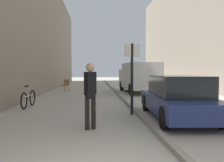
% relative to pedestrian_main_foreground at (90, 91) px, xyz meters
% --- Properties ---
extents(ground_plane, '(80.00, 80.00, 0.00)m').
position_rel_pedestrian_main_foreground_xyz_m(ground_plane, '(0.13, 8.48, -1.05)').
color(ground_plane, '#A8A093').
extents(building_facade_left, '(2.70, 40.00, 9.66)m').
position_rel_pedestrian_main_foreground_xyz_m(building_facade_left, '(-4.83, 8.48, 3.78)').
color(building_facade_left, gray).
rests_on(building_facade_left, ground_plane).
extents(kerb_strip, '(0.16, 40.00, 0.12)m').
position_rel_pedestrian_main_foreground_xyz_m(kerb_strip, '(1.71, 8.48, -0.99)').
color(kerb_strip, gray).
rests_on(kerb_strip, ground_plane).
extents(pedestrian_main_foreground, '(0.34, 0.27, 1.82)m').
position_rel_pedestrian_main_foreground_xyz_m(pedestrian_main_foreground, '(0.00, 0.00, 0.00)').
color(pedestrian_main_foreground, black).
rests_on(pedestrian_main_foreground, ground_plane).
extents(delivery_van, '(2.35, 5.12, 2.17)m').
position_rel_pedestrian_main_foreground_xyz_m(delivery_van, '(3.37, 9.89, 0.13)').
color(delivery_van, '#B7B7BC').
rests_on(delivery_van, ground_plane).
extents(parked_car, '(2.03, 4.29, 1.45)m').
position_rel_pedestrian_main_foreground_xyz_m(parked_car, '(2.94, 1.20, -0.34)').
color(parked_car, navy).
rests_on(parked_car, ground_plane).
extents(street_sign_post, '(0.58, 0.20, 2.60)m').
position_rel_pedestrian_main_foreground_xyz_m(street_sign_post, '(1.48, 1.86, 0.49)').
color(street_sign_post, black).
rests_on(street_sign_post, ground_plane).
extents(bicycle_leaning, '(0.14, 1.77, 0.98)m').
position_rel_pedestrian_main_foreground_xyz_m(bicycle_leaning, '(-2.80, 3.82, -0.67)').
color(bicycle_leaning, black).
rests_on(bicycle_leaning, ground_plane).
extents(cafe_chair_near_window, '(0.62, 0.62, 0.94)m').
position_rel_pedestrian_main_foreground_xyz_m(cafe_chair_near_window, '(-2.12, 11.18, -0.51)').
color(cafe_chair_near_window, brown).
rests_on(cafe_chair_near_window, ground_plane).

